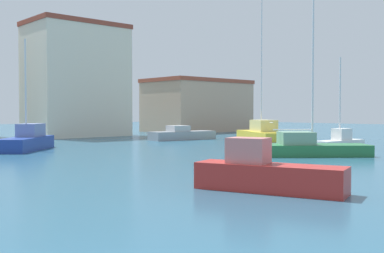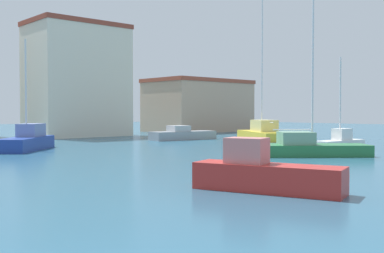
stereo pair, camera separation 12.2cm
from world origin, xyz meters
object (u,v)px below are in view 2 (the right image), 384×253
(sailboat_yellow_inner_mooring, at_px, (262,132))
(sailboat_white_mid_harbor, at_px, (340,141))
(sailboat_green_center_channel, at_px, (309,147))
(motorboat_grey_distant_north, at_px, (182,135))
(motorboat_red_behind_lamppost, at_px, (264,173))
(sailboat_blue_far_left, at_px, (27,140))

(sailboat_yellow_inner_mooring, height_order, sailboat_white_mid_harbor, sailboat_yellow_inner_mooring)
(sailboat_green_center_channel, bearing_deg, sailboat_white_mid_harbor, 15.18)
(sailboat_yellow_inner_mooring, height_order, motorboat_grey_distant_north, sailboat_yellow_inner_mooring)
(motorboat_red_behind_lamppost, distance_m, sailboat_white_mid_harbor, 20.38)
(sailboat_yellow_inner_mooring, xyz_separation_m, sailboat_green_center_channel, (-10.69, -12.55, -0.16))
(sailboat_yellow_inner_mooring, xyz_separation_m, motorboat_grey_distant_north, (-5.58, 5.27, -0.23))
(sailboat_yellow_inner_mooring, bearing_deg, sailboat_blue_far_left, 171.19)
(motorboat_red_behind_lamppost, relative_size, sailboat_white_mid_harbor, 0.79)
(motorboat_red_behind_lamppost, relative_size, sailboat_blue_far_left, 0.67)
(sailboat_yellow_inner_mooring, distance_m, sailboat_green_center_channel, 16.49)
(sailboat_yellow_inner_mooring, distance_m, sailboat_white_mid_harbor, 11.52)
(motorboat_grey_distant_north, xyz_separation_m, sailboat_white_mid_harbor, (1.48, -16.04, 0.04))
(motorboat_red_behind_lamppost, height_order, sailboat_green_center_channel, sailboat_green_center_channel)
(sailboat_white_mid_harbor, height_order, sailboat_blue_far_left, sailboat_blue_far_left)
(motorboat_grey_distant_north, bearing_deg, sailboat_white_mid_harbor, -84.71)
(sailboat_yellow_inner_mooring, relative_size, sailboat_blue_far_left, 1.73)
(motorboat_grey_distant_north, bearing_deg, sailboat_blue_far_left, -173.20)
(sailboat_white_mid_harbor, bearing_deg, motorboat_red_behind_lamppost, -156.13)
(sailboat_white_mid_harbor, bearing_deg, sailboat_green_center_channel, -164.82)
(sailboat_yellow_inner_mooring, xyz_separation_m, sailboat_white_mid_harbor, (-4.10, -10.76, -0.19))
(motorboat_red_behind_lamppost, height_order, motorboat_grey_distant_north, motorboat_red_behind_lamppost)
(motorboat_red_behind_lamppost, bearing_deg, motorboat_grey_distant_north, 54.76)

